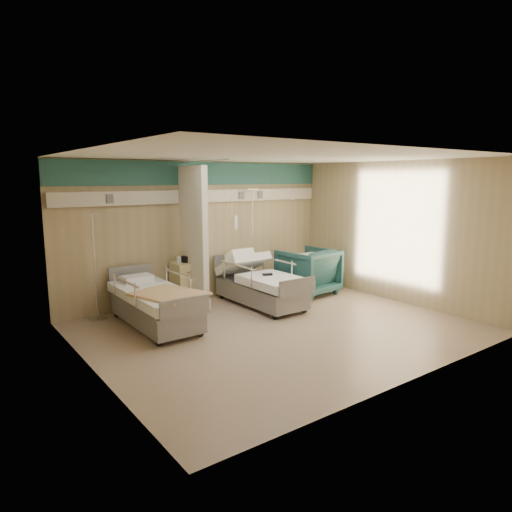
% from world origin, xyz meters
% --- Properties ---
extents(ground, '(6.00, 5.00, 0.00)m').
position_xyz_m(ground, '(0.00, 0.00, 0.00)').
color(ground, gray).
rests_on(ground, ground).
extents(room_walls, '(6.04, 5.04, 2.82)m').
position_xyz_m(room_walls, '(-0.03, 0.25, 1.86)').
color(room_walls, tan).
rests_on(room_walls, ground).
extents(bed_right, '(1.00, 2.16, 0.63)m').
position_xyz_m(bed_right, '(0.60, 1.30, 0.32)').
color(bed_right, white).
rests_on(bed_right, ground).
extents(bed_left, '(1.00, 2.16, 0.63)m').
position_xyz_m(bed_left, '(-1.60, 1.30, 0.32)').
color(bed_left, white).
rests_on(bed_left, ground).
extents(bedside_cabinet, '(0.50, 0.48, 0.85)m').
position_xyz_m(bedside_cabinet, '(-0.55, 2.20, 0.42)').
color(bedside_cabinet, beige).
rests_on(bedside_cabinet, ground).
extents(visitor_armchair, '(1.16, 1.18, 0.98)m').
position_xyz_m(visitor_armchair, '(1.94, 1.41, 0.49)').
color(visitor_armchair, '#1F4C4D').
rests_on(visitor_armchair, ground).
extents(waffle_blanket, '(0.57, 0.52, 0.06)m').
position_xyz_m(waffle_blanket, '(1.94, 1.35, 1.01)').
color(waffle_blanket, white).
rests_on(waffle_blanket, visitor_armchair).
extents(iv_stand_right, '(0.40, 0.40, 2.25)m').
position_xyz_m(iv_stand_right, '(1.10, 2.28, 0.46)').
color(iv_stand_right, silver).
rests_on(iv_stand_right, ground).
extents(iv_stand_left, '(0.33, 0.33, 1.86)m').
position_xyz_m(iv_stand_left, '(-2.27, 2.25, 0.38)').
color(iv_stand_left, silver).
rests_on(iv_stand_left, ground).
extents(call_remote, '(0.20, 0.14, 0.04)m').
position_xyz_m(call_remote, '(0.60, 1.09, 0.65)').
color(call_remote, black).
rests_on(call_remote, bed_right).
extents(tan_blanket, '(1.14, 1.28, 0.04)m').
position_xyz_m(tan_blanket, '(-1.56, 0.84, 0.65)').
color(tan_blanket, tan).
rests_on(tan_blanket, bed_left).
extents(toiletry_bag, '(0.26, 0.21, 0.12)m').
position_xyz_m(toiletry_bag, '(-0.52, 2.19, 0.91)').
color(toiletry_bag, black).
rests_on(toiletry_bag, bedside_cabinet).
extents(white_cup, '(0.11, 0.11, 0.12)m').
position_xyz_m(white_cup, '(-0.71, 2.18, 0.91)').
color(white_cup, white).
rests_on(white_cup, bedside_cabinet).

